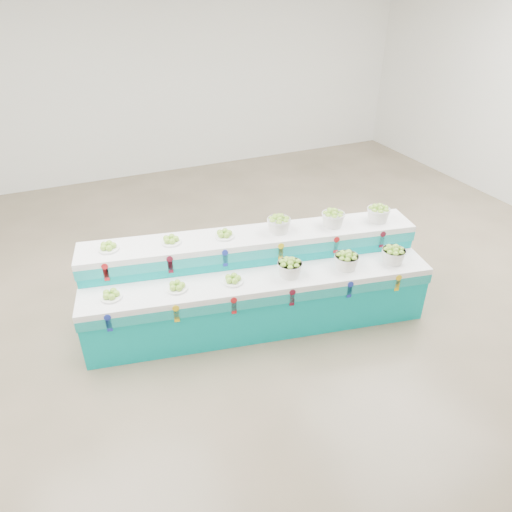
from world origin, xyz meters
name	(u,v)px	position (x,y,z in m)	size (l,w,h in m)	color
ground	(284,293)	(0.00, 0.00, 0.00)	(10.00, 10.00, 0.00)	brown
back_wall	(172,70)	(0.00, 5.00, 2.00)	(10.00, 10.00, 0.00)	silver
display_stand	(256,282)	(-0.54, -0.31, 0.51)	(3.94, 1.02, 1.02)	#03A6A6
plate_lower_left	(111,294)	(-2.15, -0.26, 0.77)	(0.23, 0.23, 0.09)	white
plate_lower_mid	(177,286)	(-1.48, -0.38, 0.77)	(0.23, 0.23, 0.09)	white
plate_lower_right	(233,279)	(-0.89, -0.49, 0.77)	(0.23, 0.23, 0.09)	white
basket_lower_left	(290,267)	(-0.26, -0.61, 0.82)	(0.27, 0.27, 0.20)	silver
basket_lower_mid	(346,260)	(0.40, -0.74, 0.82)	(0.27, 0.27, 0.20)	silver
basket_lower_right	(393,254)	(0.97, -0.84, 0.82)	(0.27, 0.27, 0.20)	silver
plate_upper_left	(108,246)	(-2.06, 0.22, 1.07)	(0.23, 0.23, 0.09)	white
plate_upper_mid	(171,239)	(-1.39, 0.10, 1.07)	(0.23, 0.23, 0.09)	white
plate_upper_right	(224,234)	(-0.80, -0.02, 1.07)	(0.23, 0.23, 0.09)	white
basket_upper_left	(279,224)	(-0.17, -0.13, 1.12)	(0.27, 0.27, 0.20)	silver
basket_upper_mid	(333,218)	(0.49, -0.26, 1.12)	(0.27, 0.27, 0.20)	silver
basket_upper_right	(378,213)	(1.06, -0.36, 1.12)	(0.27, 0.27, 0.20)	silver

